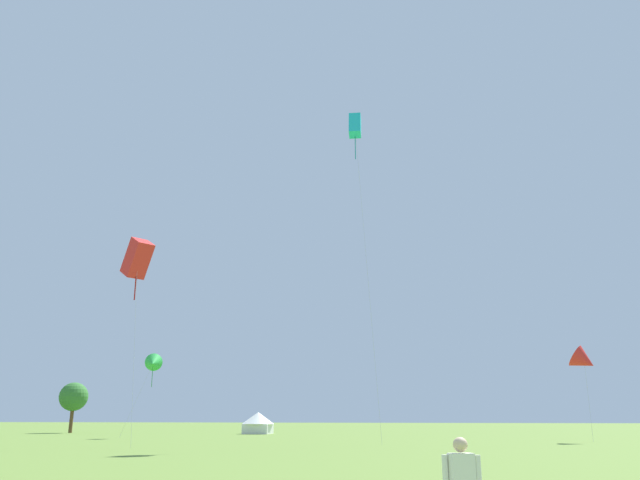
# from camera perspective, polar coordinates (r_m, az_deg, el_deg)

# --- Properties ---
(kite_red_delta) EXTENTS (2.99, 2.70, 7.77)m
(kite_red_delta) POSITION_cam_1_polar(r_m,az_deg,el_deg) (58.32, 22.69, -9.99)
(kite_red_delta) COLOR red
(kite_red_delta) RESTS_ON ground
(kite_red_box) EXTENTS (3.27, 3.70, 15.14)m
(kite_red_box) POSITION_cam_1_polar(r_m,az_deg,el_deg) (49.96, -16.10, -1.61)
(kite_red_box) COLOR red
(kite_red_box) RESTS_ON ground
(kite_green_delta) EXTENTS (3.58, 2.26, 8.11)m
(kite_green_delta) POSITION_cam_1_polar(r_m,az_deg,el_deg) (66.21, -14.79, -10.65)
(kite_green_delta) COLOR green
(kite_green_delta) RESTS_ON ground
(kite_cyan_box) EXTENTS (2.44, 2.77, 27.91)m
(kite_cyan_box) POSITION_cam_1_polar(r_m,az_deg,el_deg) (56.88, 3.17, 10.19)
(kite_cyan_box) COLOR #1EB7CC
(kite_cyan_box) RESTS_ON ground
(festival_tent_center) EXTENTS (3.80, 3.80, 2.47)m
(festival_tent_center) POSITION_cam_1_polar(r_m,az_deg,el_deg) (78.02, -5.60, -15.98)
(festival_tent_center) COLOR white
(festival_tent_center) RESTS_ON ground
(tree_distant_left) EXTENTS (3.53, 3.53, 6.15)m
(tree_distant_left) POSITION_cam_1_polar(r_m,az_deg,el_deg) (88.03, -21.29, -13.03)
(tree_distant_left) COLOR brown
(tree_distant_left) RESTS_ON ground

